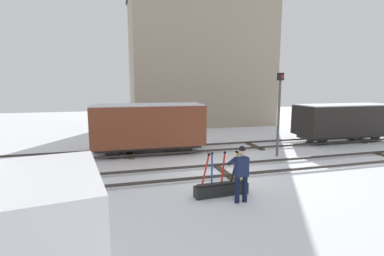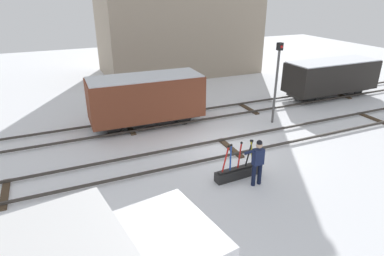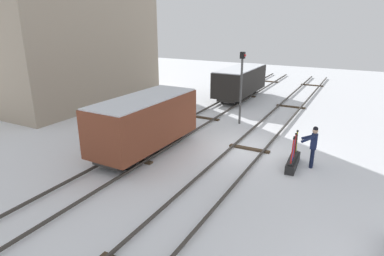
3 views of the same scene
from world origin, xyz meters
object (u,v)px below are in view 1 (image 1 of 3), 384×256
freight_car_back_track (148,126)px  switch_lever_frame (221,188)px  signal_post (279,106)px  rail_worker (241,171)px  freight_car_mid_siding (344,120)px

freight_car_back_track → switch_lever_frame: bearing=-74.3°
signal_post → freight_car_back_track: (-6.12, 2.26, -1.03)m
signal_post → freight_car_back_track: bearing=159.8°
signal_post → switch_lever_frame: bearing=-138.5°
switch_lever_frame → rail_worker: size_ratio=1.04×
signal_post → freight_car_back_track: 6.60m
switch_lever_frame → rail_worker: 1.05m
rail_worker → signal_post: signal_post is taller
freight_car_mid_siding → rail_worker: bearing=-145.9°
rail_worker → freight_car_back_track: 7.20m
freight_car_back_track → signal_post: bearing=-18.9°
switch_lever_frame → freight_car_mid_siding: size_ratio=0.30×
rail_worker → freight_car_mid_siding: (10.20, 6.91, 0.36)m
rail_worker → freight_car_back_track: freight_car_back_track is taller
switch_lever_frame → freight_car_mid_siding: (10.57, 6.26, 1.10)m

